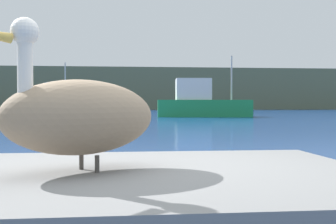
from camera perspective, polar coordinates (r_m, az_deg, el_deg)
hillside_backdrop at (r=76.33m, az=-6.02°, el=2.93°), size 140.00×11.07×6.89m
pier_dock at (r=2.99m, az=-11.03°, el=-13.28°), size 3.86×2.30×0.60m
pelican at (r=2.89m, az=-11.31°, el=-0.41°), size 1.33×1.08×0.95m
fishing_boat_red at (r=43.87m, az=-15.02°, el=1.21°), size 6.28×3.91×5.01m
fishing_boat_green at (r=34.27m, az=4.28°, el=1.17°), size 7.31×2.94×4.73m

